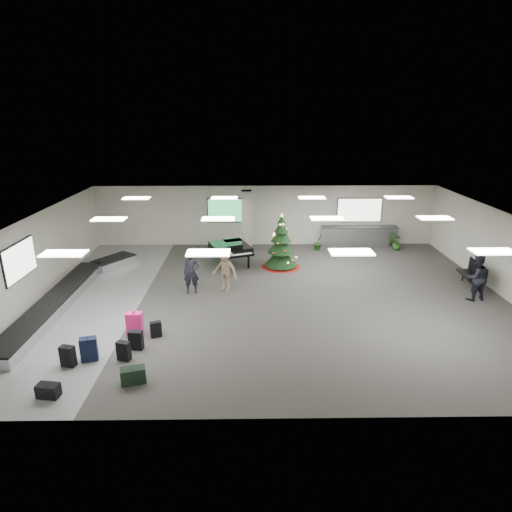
{
  "coord_description": "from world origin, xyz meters",
  "views": [
    {
      "loc": [
        -0.84,
        -15.31,
        6.86
      ],
      "look_at": [
        -0.6,
        1.0,
        1.35
      ],
      "focal_mm": 30.0,
      "sensor_mm": 36.0,
      "label": 1
    }
  ],
  "objects_px": {
    "pink_suitcase": "(135,324)",
    "traveler_b": "(225,270)",
    "grand_piano": "(231,248)",
    "potted_plant_left": "(318,242)",
    "traveler_bench": "(475,277)",
    "bench": "(473,273)",
    "christmas_tree": "(281,249)",
    "potted_plant_right": "(397,242)",
    "baggage_carousel": "(69,294)",
    "service_counter": "(359,236)",
    "traveler_a": "(191,272)"
  },
  "relations": [
    {
      "from": "baggage_carousel",
      "to": "traveler_b",
      "type": "height_order",
      "value": "traveler_b"
    },
    {
      "from": "pink_suitcase",
      "to": "traveler_a",
      "type": "height_order",
      "value": "traveler_a"
    },
    {
      "from": "service_counter",
      "to": "potted_plant_left",
      "type": "relative_size",
      "value": 4.91
    },
    {
      "from": "bench",
      "to": "pink_suitcase",
      "type": "bearing_deg",
      "value": -158.98
    },
    {
      "from": "pink_suitcase",
      "to": "traveler_b",
      "type": "distance_m",
      "value": 4.54
    },
    {
      "from": "christmas_tree",
      "to": "bench",
      "type": "distance_m",
      "value": 8.13
    },
    {
      "from": "pink_suitcase",
      "to": "potted_plant_right",
      "type": "xyz_separation_m",
      "value": [
        11.39,
        8.88,
        0.01
      ]
    },
    {
      "from": "traveler_b",
      "to": "traveler_bench",
      "type": "height_order",
      "value": "traveler_bench"
    },
    {
      "from": "traveler_a",
      "to": "potted_plant_right",
      "type": "height_order",
      "value": "traveler_a"
    },
    {
      "from": "baggage_carousel",
      "to": "potted_plant_left",
      "type": "bearing_deg",
      "value": 29.8
    },
    {
      "from": "traveler_b",
      "to": "potted_plant_right",
      "type": "distance_m",
      "value": 10.16
    },
    {
      "from": "potted_plant_left",
      "to": "baggage_carousel",
      "type": "bearing_deg",
      "value": -150.2
    },
    {
      "from": "christmas_tree",
      "to": "grand_piano",
      "type": "height_order",
      "value": "christmas_tree"
    },
    {
      "from": "pink_suitcase",
      "to": "grand_piano",
      "type": "height_order",
      "value": "grand_piano"
    },
    {
      "from": "baggage_carousel",
      "to": "traveler_b",
      "type": "distance_m",
      "value": 6.08
    },
    {
      "from": "bench",
      "to": "potted_plant_right",
      "type": "bearing_deg",
      "value": 110.92
    },
    {
      "from": "service_counter",
      "to": "traveler_bench",
      "type": "xyz_separation_m",
      "value": [
        2.71,
        -6.99,
        0.37
      ]
    },
    {
      "from": "baggage_carousel",
      "to": "traveler_bench",
      "type": "bearing_deg",
      "value": -0.96
    },
    {
      "from": "baggage_carousel",
      "to": "bench",
      "type": "relative_size",
      "value": 5.77
    },
    {
      "from": "traveler_bench",
      "to": "traveler_b",
      "type": "bearing_deg",
      "value": -16.83
    },
    {
      "from": "service_counter",
      "to": "traveler_a",
      "type": "distance_m",
      "value": 10.24
    },
    {
      "from": "service_counter",
      "to": "bench",
      "type": "xyz_separation_m",
      "value": [
        3.32,
        -5.73,
        0.04
      ]
    },
    {
      "from": "potted_plant_left",
      "to": "bench",
      "type": "bearing_deg",
      "value": -41.96
    },
    {
      "from": "christmas_tree",
      "to": "service_counter",
      "type": "bearing_deg",
      "value": 36.09
    },
    {
      "from": "traveler_bench",
      "to": "bench",
      "type": "bearing_deg",
      "value": -126.56
    },
    {
      "from": "pink_suitcase",
      "to": "bench",
      "type": "bearing_deg",
      "value": 15.67
    },
    {
      "from": "traveler_b",
      "to": "potted_plant_right",
      "type": "xyz_separation_m",
      "value": [
        8.68,
        5.27,
        -0.49
      ]
    },
    {
      "from": "grand_piano",
      "to": "traveler_a",
      "type": "height_order",
      "value": "traveler_a"
    },
    {
      "from": "baggage_carousel",
      "to": "service_counter",
      "type": "height_order",
      "value": "service_counter"
    },
    {
      "from": "traveler_a",
      "to": "potted_plant_right",
      "type": "distance_m",
      "value": 11.39
    },
    {
      "from": "service_counter",
      "to": "bench",
      "type": "height_order",
      "value": "service_counter"
    },
    {
      "from": "traveler_bench",
      "to": "potted_plant_right",
      "type": "height_order",
      "value": "traveler_bench"
    },
    {
      "from": "pink_suitcase",
      "to": "bench",
      "type": "height_order",
      "value": "bench"
    },
    {
      "from": "bench",
      "to": "potted_plant_right",
      "type": "relative_size",
      "value": 2.09
    },
    {
      "from": "christmas_tree",
      "to": "traveler_a",
      "type": "xyz_separation_m",
      "value": [
        -3.75,
        -2.97,
        -0.02
      ]
    },
    {
      "from": "baggage_carousel",
      "to": "grand_piano",
      "type": "height_order",
      "value": "grand_piano"
    },
    {
      "from": "service_counter",
      "to": "christmas_tree",
      "type": "distance_m",
      "value": 5.46
    },
    {
      "from": "grand_piano",
      "to": "potted_plant_left",
      "type": "distance_m",
      "value": 5.05
    },
    {
      "from": "pink_suitcase",
      "to": "traveler_a",
      "type": "bearing_deg",
      "value": 66.66
    },
    {
      "from": "potted_plant_right",
      "to": "traveler_bench",
      "type": "bearing_deg",
      "value": -81.99
    },
    {
      "from": "baggage_carousel",
      "to": "traveler_bench",
      "type": "height_order",
      "value": "traveler_bench"
    },
    {
      "from": "grand_piano",
      "to": "potted_plant_left",
      "type": "bearing_deg",
      "value": 6.88
    },
    {
      "from": "christmas_tree",
      "to": "grand_piano",
      "type": "bearing_deg",
      "value": 175.57
    },
    {
      "from": "traveler_b",
      "to": "christmas_tree",
      "type": "bearing_deg",
      "value": 78.64
    },
    {
      "from": "bench",
      "to": "potted_plant_left",
      "type": "height_order",
      "value": "bench"
    },
    {
      "from": "service_counter",
      "to": "traveler_a",
      "type": "xyz_separation_m",
      "value": [
        -8.16,
        -6.18,
        0.31
      ]
    },
    {
      "from": "pink_suitcase",
      "to": "christmas_tree",
      "type": "height_order",
      "value": "christmas_tree"
    },
    {
      "from": "bench",
      "to": "potted_plant_left",
      "type": "xyz_separation_m",
      "value": [
        -5.61,
        5.04,
        -0.17
      ]
    },
    {
      "from": "traveler_a",
      "to": "bench",
      "type": "bearing_deg",
      "value": -5.69
    },
    {
      "from": "christmas_tree",
      "to": "potted_plant_right",
      "type": "relative_size",
      "value": 3.19
    }
  ]
}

